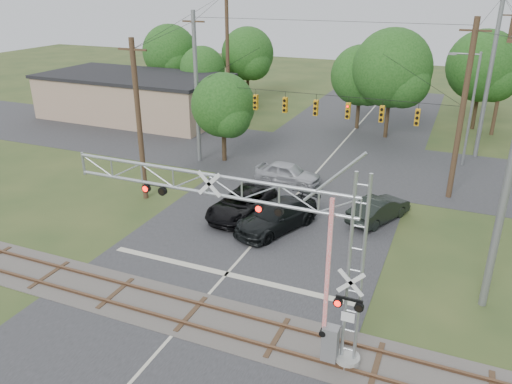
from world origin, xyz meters
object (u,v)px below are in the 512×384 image
at_px(crossing_gantry, 261,234).
at_px(sedan_silver, 288,173).
at_px(car_dark, 277,216).
at_px(commercial_building, 135,96).
at_px(pickup_black, 242,204).
at_px(traffic_signal_span, 328,103).
at_px(streetlight, 470,104).

xyz_separation_m(crossing_gantry, sedan_silver, (-4.67, 16.36, -4.00)).
relative_size(car_dark, commercial_building, 0.29).
xyz_separation_m(crossing_gantry, pickup_black, (-5.56, 10.37, -4.03)).
bearing_deg(traffic_signal_span, sedan_silver, -136.59).
distance_m(car_dark, streetlight, 19.03).
xyz_separation_m(crossing_gantry, car_dark, (-2.92, 9.47, -3.99)).
bearing_deg(traffic_signal_span, streetlight, 38.27).
bearing_deg(car_dark, pickup_black, -176.19).
distance_m(crossing_gantry, commercial_building, 38.39).
relative_size(crossing_gantry, streetlight, 1.39).
xyz_separation_m(car_dark, streetlight, (9.42, 16.03, 4.04)).
bearing_deg(car_dark, crossing_gantry, -50.27).
height_order(crossing_gantry, streetlight, streetlight).
distance_m(pickup_black, streetlight, 19.78).
height_order(traffic_signal_span, pickup_black, traffic_signal_span).
xyz_separation_m(traffic_signal_span, car_dark, (-0.37, -8.89, -4.82)).
distance_m(commercial_building, streetlight, 32.70).
bearing_deg(commercial_building, traffic_signal_span, -21.77).
distance_m(traffic_signal_span, pickup_black, 9.83).
height_order(commercial_building, streetlight, streetlight).
bearing_deg(streetlight, pickup_black, -128.56).
xyz_separation_m(crossing_gantry, commercial_building, (-25.99, 28.14, -2.53)).
height_order(crossing_gantry, traffic_signal_span, traffic_signal_span).
relative_size(commercial_building, streetlight, 2.25).
distance_m(traffic_signal_span, sedan_silver, 5.65).
relative_size(traffic_signal_span, pickup_black, 3.46).
relative_size(pickup_black, streetlight, 0.64).
height_order(traffic_signal_span, streetlight, traffic_signal_span).
bearing_deg(sedan_silver, car_dark, -162.16).
bearing_deg(commercial_building, pickup_black, -40.14).
relative_size(pickup_black, car_dark, 0.99).
bearing_deg(streetlight, car_dark, -120.44).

